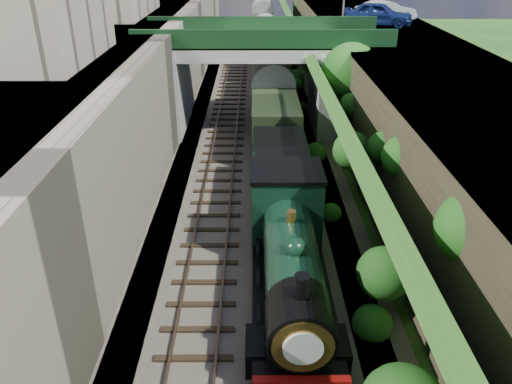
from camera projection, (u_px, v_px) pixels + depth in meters
name	position (u px, v px, depth m)	size (l,w,h in m)	color
trackbed	(255.00, 149.00, 31.77)	(10.00, 90.00, 0.20)	#473F38
retaining_wall	(165.00, 97.00, 30.22)	(1.00, 90.00, 7.00)	#756B56
street_plateau_left	(107.00, 97.00, 30.20)	(6.00, 90.00, 7.00)	#262628
street_plateau_right	(410.00, 102.00, 30.45)	(8.00, 90.00, 6.25)	#262628
embankment_slope	(335.00, 111.00, 30.52)	(4.80, 90.00, 6.47)	#1E4714
track_left	(224.00, 147.00, 31.70)	(2.50, 90.00, 0.20)	black
track_right	(274.00, 147.00, 31.71)	(2.50, 90.00, 0.20)	black
road_bridge	(269.00, 72.00, 33.56)	(16.00, 6.40, 7.25)	gray
building_near	(44.00, 14.00, 22.37)	(4.00, 8.00, 4.00)	gray
tree	(352.00, 75.00, 30.43)	(3.60, 3.80, 6.60)	black
car_blue	(378.00, 14.00, 36.96)	(2.01, 4.99, 1.70)	navy
car_silver	(386.00, 11.00, 39.23)	(1.63, 4.67, 1.54)	#B3B4B8
locomotive	(290.00, 258.00, 17.70)	(3.10, 10.23, 3.83)	black
tender	(280.00, 177.00, 24.40)	(2.70, 6.00, 3.05)	black
coach_front	(272.00, 97.00, 35.45)	(2.90, 18.00, 3.70)	black
coach_middle	(266.00, 47.00, 52.24)	(2.90, 18.00, 3.70)	black
coach_rear	(263.00, 21.00, 69.02)	(2.90, 18.00, 3.70)	black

